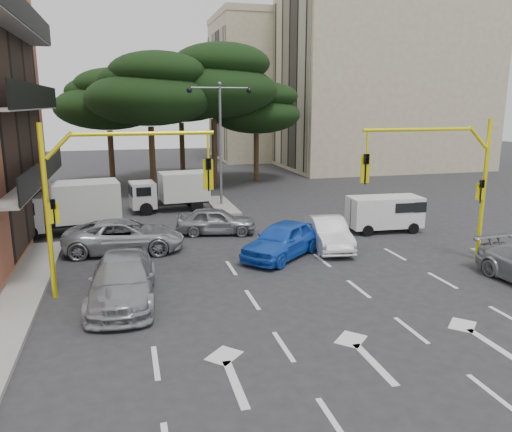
{
  "coord_description": "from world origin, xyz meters",
  "views": [
    {
      "loc": [
        -5.98,
        -15.61,
        6.61
      ],
      "look_at": [
        -0.35,
        5.77,
        1.6
      ],
      "focal_mm": 35.0,
      "sensor_mm": 36.0,
      "label": 1
    }
  ],
  "objects_px": {
    "car_silver_wagon": "(123,280)",
    "car_silver_cross_b": "(216,221)",
    "signal_mast_right": "(448,171)",
    "car_white_hatch": "(328,233)",
    "street_lamp_center": "(220,122)",
    "box_truck_a": "(67,209)",
    "car_silver_cross_a": "(125,236)",
    "car_blue_compact": "(283,240)",
    "van_white": "(384,214)",
    "box_truck_b": "(170,192)",
    "signal_mast_left": "(101,185)"
  },
  "relations": [
    {
      "from": "car_silver_wagon",
      "to": "car_silver_cross_b",
      "type": "distance_m",
      "value": 9.33
    },
    {
      "from": "signal_mast_right",
      "to": "car_white_hatch",
      "type": "xyz_separation_m",
      "value": [
        -3.8,
        3.25,
        -3.17
      ]
    },
    {
      "from": "signal_mast_right",
      "to": "street_lamp_center",
      "type": "xyz_separation_m",
      "value": [
        -6.8,
        14.01,
        1.54
      ]
    },
    {
      "from": "car_silver_cross_b",
      "to": "box_truck_a",
      "type": "height_order",
      "value": "box_truck_a"
    },
    {
      "from": "car_silver_cross_b",
      "to": "car_silver_cross_a",
      "type": "bearing_deg",
      "value": 126.71
    },
    {
      "from": "car_blue_compact",
      "to": "car_silver_wagon",
      "type": "xyz_separation_m",
      "value": [
        -6.78,
        -3.41,
        -0.01
      ]
    },
    {
      "from": "car_silver_cross_a",
      "to": "van_white",
      "type": "height_order",
      "value": "van_white"
    },
    {
      "from": "car_silver_cross_b",
      "to": "van_white",
      "type": "bearing_deg",
      "value": -88.94
    },
    {
      "from": "street_lamp_center",
      "to": "car_silver_wagon",
      "type": "bearing_deg",
      "value": -112.75
    },
    {
      "from": "street_lamp_center",
      "to": "van_white",
      "type": "distance_m",
      "value": 12.0
    },
    {
      "from": "box_truck_b",
      "to": "car_silver_cross_a",
      "type": "bearing_deg",
      "value": 155.86
    },
    {
      "from": "car_silver_wagon",
      "to": "van_white",
      "type": "xyz_separation_m",
      "value": [
        13.35,
        6.38,
        0.17
      ]
    },
    {
      "from": "signal_mast_right",
      "to": "car_white_hatch",
      "type": "height_order",
      "value": "signal_mast_right"
    },
    {
      "from": "signal_mast_right",
      "to": "car_silver_wagon",
      "type": "distance_m",
      "value": 13.49
    },
    {
      "from": "street_lamp_center",
      "to": "car_blue_compact",
      "type": "height_order",
      "value": "street_lamp_center"
    },
    {
      "from": "car_white_hatch",
      "to": "car_silver_cross_a",
      "type": "bearing_deg",
      "value": 177.95
    },
    {
      "from": "box_truck_a",
      "to": "van_white",
      "type": "bearing_deg",
      "value": -110.07
    },
    {
      "from": "car_white_hatch",
      "to": "car_silver_wagon",
      "type": "bearing_deg",
      "value": -146.75
    },
    {
      "from": "car_white_hatch",
      "to": "van_white",
      "type": "distance_m",
      "value": 4.61
    },
    {
      "from": "car_silver_cross_b",
      "to": "van_white",
      "type": "height_order",
      "value": "van_white"
    },
    {
      "from": "box_truck_a",
      "to": "signal_mast_left",
      "type": "bearing_deg",
      "value": -173.72
    },
    {
      "from": "car_white_hatch",
      "to": "box_truck_a",
      "type": "height_order",
      "value": "box_truck_a"
    },
    {
      "from": "street_lamp_center",
      "to": "car_blue_compact",
      "type": "bearing_deg",
      "value": -87.53
    },
    {
      "from": "car_silver_wagon",
      "to": "box_truck_a",
      "type": "relative_size",
      "value": 0.97
    },
    {
      "from": "signal_mast_left",
      "to": "street_lamp_center",
      "type": "bearing_deg",
      "value": 64.09
    },
    {
      "from": "signal_mast_right",
      "to": "car_silver_cross_b",
      "type": "distance_m",
      "value": 11.46
    },
    {
      "from": "car_silver_wagon",
      "to": "car_silver_cross_b",
      "type": "height_order",
      "value": "car_silver_wagon"
    },
    {
      "from": "signal_mast_left",
      "to": "van_white",
      "type": "bearing_deg",
      "value": 21.29
    },
    {
      "from": "signal_mast_right",
      "to": "box_truck_b",
      "type": "height_order",
      "value": "signal_mast_right"
    },
    {
      "from": "street_lamp_center",
      "to": "box_truck_a",
      "type": "xyz_separation_m",
      "value": [
        -9.0,
        -4.99,
        -4.09
      ]
    },
    {
      "from": "car_silver_wagon",
      "to": "street_lamp_center",
      "type": "bearing_deg",
      "value": 71.27
    },
    {
      "from": "car_silver_wagon",
      "to": "signal_mast_right",
      "type": "bearing_deg",
      "value": 8.25
    },
    {
      "from": "car_silver_cross_b",
      "to": "van_white",
      "type": "relative_size",
      "value": 1.08
    },
    {
      "from": "car_blue_compact",
      "to": "car_silver_cross_a",
      "type": "relative_size",
      "value": 0.86
    },
    {
      "from": "car_blue_compact",
      "to": "box_truck_a",
      "type": "distance_m",
      "value": 11.57
    },
    {
      "from": "street_lamp_center",
      "to": "box_truck_b",
      "type": "xyz_separation_m",
      "value": [
        -3.34,
        -0.5,
        -4.23
      ]
    },
    {
      "from": "street_lamp_center",
      "to": "box_truck_a",
      "type": "height_order",
      "value": "street_lamp_center"
    },
    {
      "from": "signal_mast_right",
      "to": "box_truck_a",
      "type": "xyz_separation_m",
      "value": [
        -15.8,
        9.02,
        -2.55
      ]
    },
    {
      "from": "car_blue_compact",
      "to": "street_lamp_center",
      "type": "bearing_deg",
      "value": 141.59
    },
    {
      "from": "signal_mast_right",
      "to": "van_white",
      "type": "bearing_deg",
      "value": 87.17
    },
    {
      "from": "van_white",
      "to": "box_truck_b",
      "type": "relative_size",
      "value": 0.77
    },
    {
      "from": "street_lamp_center",
      "to": "car_silver_wagon",
      "type": "distance_m",
      "value": 16.9
    },
    {
      "from": "car_white_hatch",
      "to": "box_truck_b",
      "type": "distance_m",
      "value": 12.07
    },
    {
      "from": "signal_mast_left",
      "to": "street_lamp_center",
      "type": "height_order",
      "value": "street_lamp_center"
    },
    {
      "from": "street_lamp_center",
      "to": "car_silver_cross_a",
      "type": "xyz_separation_m",
      "value": [
        -6.18,
        -9.0,
        -4.69
      ]
    },
    {
      "from": "signal_mast_left",
      "to": "street_lamp_center",
      "type": "distance_m",
      "value": 15.65
    },
    {
      "from": "car_blue_compact",
      "to": "van_white",
      "type": "height_order",
      "value": "van_white"
    },
    {
      "from": "car_silver_cross_a",
      "to": "van_white",
      "type": "bearing_deg",
      "value": -83.24
    },
    {
      "from": "box_truck_b",
      "to": "signal_mast_right",
      "type": "bearing_deg",
      "value": -148.76
    },
    {
      "from": "car_white_hatch",
      "to": "box_truck_b",
      "type": "bearing_deg",
      "value": 130.53
    }
  ]
}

